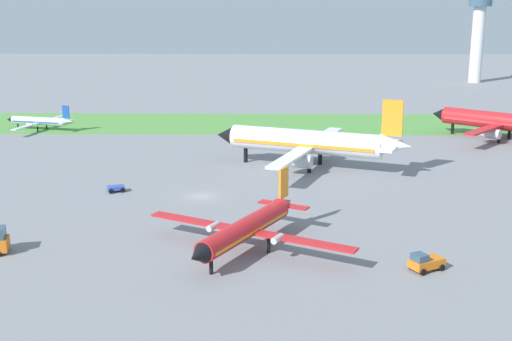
% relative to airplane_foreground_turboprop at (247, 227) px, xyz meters
% --- Properties ---
extents(ground_plane, '(600.00, 600.00, 0.00)m').
position_rel_airplane_foreground_turboprop_xyz_m(ground_plane, '(-7.25, 21.60, -2.80)').
color(ground_plane, gray).
extents(grass_taxiway_strip, '(360.00, 28.00, 0.08)m').
position_rel_airplane_foreground_turboprop_xyz_m(grass_taxiway_strip, '(-7.25, 82.77, -2.76)').
color(grass_taxiway_strip, '#549342').
rests_on(grass_taxiway_strip, ground_plane).
extents(airplane_foreground_turboprop, '(23.26, 20.25, 7.65)m').
position_rel_airplane_foreground_turboprop_xyz_m(airplane_foreground_turboprop, '(0.00, 0.00, 0.00)').
color(airplane_foreground_turboprop, red).
rests_on(airplane_foreground_turboprop, ground_plane).
extents(airplane_midfield_jet, '(33.02, 33.26, 12.27)m').
position_rel_airplane_foreground_turboprop_xyz_m(airplane_midfield_jet, '(9.14, 39.18, 1.62)').
color(airplane_midfield_jet, white).
rests_on(airplane_midfield_jet, ground_plane).
extents(airplane_taxiing_turboprop, '(16.40, 19.02, 5.79)m').
position_rel_airplane_foreground_turboprop_xyz_m(airplane_taxiing_turboprop, '(-48.08, 73.11, -0.68)').
color(airplane_taxiing_turboprop, silver).
rests_on(airplane_taxiing_turboprop, ground_plane).
extents(airplane_parked_jet_far, '(25.39, 24.79, 10.83)m').
position_rel_airplane_foreground_turboprop_xyz_m(airplane_parked_jet_far, '(49.61, 63.64, 1.10)').
color(airplane_parked_jet_far, red).
rests_on(airplane_parked_jet_far, ground_plane).
extents(pushback_tug_midfield, '(4.02, 3.36, 1.95)m').
position_rel_airplane_foreground_turboprop_xyz_m(pushback_tug_midfield, '(18.48, -5.23, -1.89)').
color(pushback_tug_midfield, orange).
rests_on(pushback_tug_midfield, ground_plane).
extents(baggage_cart_by_runway, '(2.88, 2.55, 0.90)m').
position_rel_airplane_foreground_turboprop_xyz_m(baggage_cart_by_runway, '(-20.08, 23.81, -2.23)').
color(baggage_cart_by_runway, '#334FB2').
rests_on(baggage_cart_by_runway, ground_plane).
extents(control_tower, '(8.00, 8.00, 30.88)m').
position_rel_airplane_foreground_turboprop_xyz_m(control_tower, '(77.57, 171.80, 15.73)').
color(control_tower, silver).
rests_on(control_tower, ground_plane).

